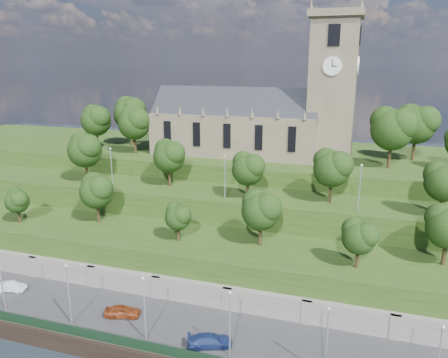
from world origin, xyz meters
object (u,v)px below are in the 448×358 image
(church, at_px, (260,117))
(car_left, at_px, (123,311))
(car_right, at_px, (210,341))
(car_middle, at_px, (11,287))

(church, relative_size, car_left, 8.75)
(car_left, bearing_deg, car_right, -116.68)
(car_middle, xyz_separation_m, car_right, (30.27, -3.11, 0.06))
(car_right, bearing_deg, car_middle, 61.89)
(car_left, height_order, car_middle, car_left)
(church, relative_size, car_middle, 9.60)
(church, distance_m, car_left, 45.50)
(car_right, bearing_deg, church, -16.07)
(car_middle, bearing_deg, car_right, -110.06)
(church, bearing_deg, car_right, -83.83)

